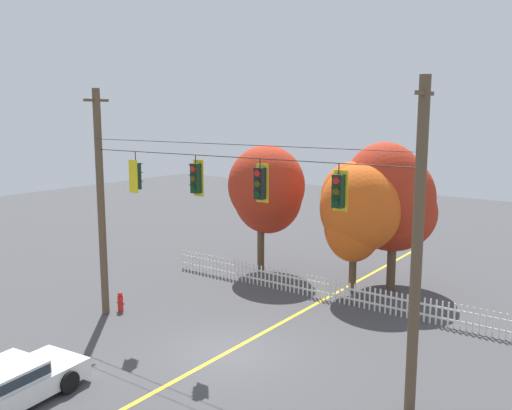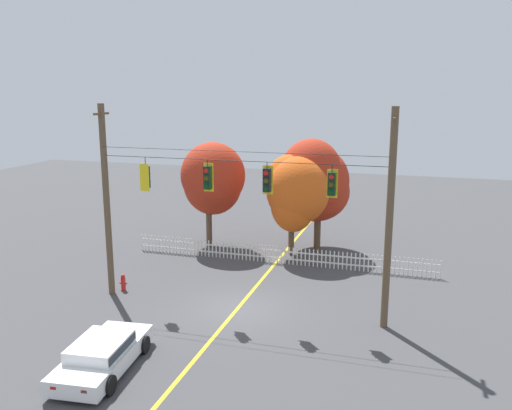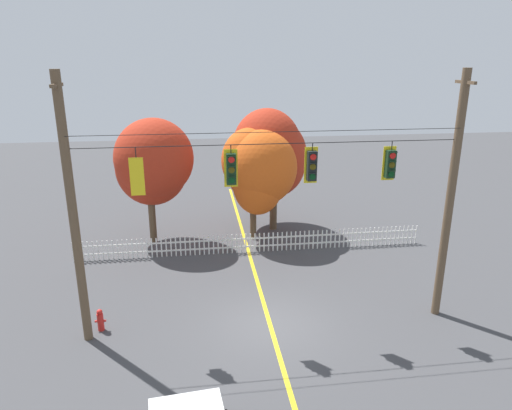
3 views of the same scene
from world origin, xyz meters
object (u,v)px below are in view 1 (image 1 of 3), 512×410
autumn_oak_far_east (389,200)px  fire_hydrant (120,302)px  traffic_signal_eastbound_side (196,178)px  autumn_maple_near_fence (267,190)px  traffic_signal_westbound_side (260,183)px  autumn_maple_mid (356,209)px  traffic_signal_northbound_primary (339,191)px  parked_car (3,386)px  traffic_signal_northbound_secondary (136,176)px

autumn_oak_far_east → fire_hydrant: autumn_oak_far_east is taller
traffic_signal_eastbound_side → autumn_maple_near_fence: bearing=110.2°
traffic_signal_westbound_side → autumn_maple_mid: size_ratio=0.23×
traffic_signal_westbound_side → autumn_maple_mid: (-0.67, 8.11, -2.00)m
traffic_signal_northbound_primary → autumn_oak_far_east: size_ratio=0.20×
traffic_signal_westbound_side → traffic_signal_northbound_primary: same height
traffic_signal_westbound_side → traffic_signal_northbound_primary: 2.66m
traffic_signal_eastbound_side → autumn_oak_far_east: (2.76, 9.72, -1.69)m
traffic_signal_westbound_side → autumn_maple_mid: traffic_signal_westbound_side is taller
traffic_signal_westbound_side → autumn_oak_far_east: autumn_oak_far_east is taller
parked_car → autumn_oak_far_east: bearing=75.4°
traffic_signal_northbound_secondary → parked_car: bearing=-76.7°
traffic_signal_eastbound_side → traffic_signal_westbound_side: size_ratio=1.03×
autumn_maple_near_fence → traffic_signal_eastbound_side: bearing=-69.8°
traffic_signal_eastbound_side → traffic_signal_northbound_primary: bearing=-0.0°
traffic_signal_northbound_secondary → autumn_maple_near_fence: traffic_signal_northbound_secondary is taller
traffic_signal_eastbound_side → autumn_maple_mid: traffic_signal_eastbound_side is taller
traffic_signal_northbound_primary → parked_car: bearing=-136.7°
traffic_signal_eastbound_side → traffic_signal_northbound_primary: size_ratio=1.03×
autumn_oak_far_east → traffic_signal_eastbound_side: bearing=-105.8°
traffic_signal_northbound_primary → autumn_maple_mid: bearing=112.4°
autumn_maple_near_fence → parked_car: size_ratio=1.37×
traffic_signal_westbound_side → autumn_oak_far_east: 9.87m
traffic_signal_northbound_secondary → traffic_signal_westbound_side: 5.52m
autumn_maple_mid → autumn_oak_far_east: size_ratio=0.87×
traffic_signal_westbound_side → fire_hydrant: size_ratio=1.67×
fire_hydrant → traffic_signal_northbound_secondary: bearing=-15.6°
traffic_signal_northbound_secondary → traffic_signal_westbound_side: bearing=0.2°
fire_hydrant → autumn_maple_near_fence: bearing=80.2°
traffic_signal_northbound_secondary → autumn_maple_near_fence: (-0.29, 8.69, -1.50)m
autumn_maple_near_fence → fire_hydrant: autumn_maple_near_fence is taller
autumn_maple_mid → fire_hydrant: (-6.56, -7.65, -3.38)m
traffic_signal_northbound_secondary → traffic_signal_northbound_primary: (8.18, 0.02, 0.12)m
traffic_signal_eastbound_side → parked_car: (-1.42, -6.32, -5.15)m
traffic_signal_eastbound_side → autumn_maple_mid: bearing=76.5°
traffic_signal_northbound_secondary → autumn_maple_mid: traffic_signal_northbound_secondary is taller
fire_hydrant → traffic_signal_westbound_side: bearing=-3.6°
traffic_signal_eastbound_side → parked_car: traffic_signal_eastbound_side is taller
fire_hydrant → autumn_maple_mid: bearing=49.4°
traffic_signal_northbound_secondary → traffic_signal_eastbound_side: (2.91, 0.02, 0.12)m
autumn_maple_mid → autumn_oak_far_east: 1.83m
traffic_signal_eastbound_side → fire_hydrant: (-4.62, 0.46, -5.36)m
traffic_signal_eastbound_side → autumn_maple_mid: 8.57m
traffic_signal_eastbound_side → traffic_signal_northbound_primary: 5.28m
traffic_signal_eastbound_side → traffic_signal_westbound_side: 2.61m
traffic_signal_northbound_secondary → autumn_maple_mid: 9.64m
autumn_maple_near_fence → fire_hydrant: 9.14m
traffic_signal_northbound_secondary → traffic_signal_northbound_primary: bearing=0.1°
traffic_signal_westbound_side → fire_hydrant: (-7.24, 0.46, -5.38)m
traffic_signal_eastbound_side → parked_car: 8.28m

